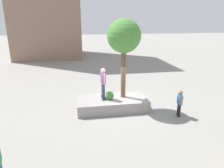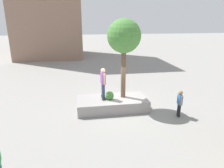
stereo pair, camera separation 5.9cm
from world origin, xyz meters
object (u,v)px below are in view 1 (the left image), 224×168
skateboarder (103,81)px  passerby_with_bag (180,102)px  plaza_tree (124,37)px  skateboard (103,97)px  planter_ledge (112,104)px

skateboarder → passerby_with_bag: skateboarder is taller
plaza_tree → skateboard: 3.68m
skateboard → passerby_with_bag: size_ratio=0.53×
planter_ledge → plaza_tree: (-0.70, -0.18, 3.86)m
skateboarder → passerby_with_bag: 4.42m
skateboarder → passerby_with_bag: size_ratio=1.16×
planter_ledge → plaza_tree: 3.93m
planter_ledge → skateboard: size_ratio=5.13×
plaza_tree → skateboarder: bearing=2.0°
skateboard → skateboarder: size_ratio=0.46×
planter_ledge → passerby_with_bag: 3.86m
planter_ledge → passerby_with_bag: size_ratio=2.72×
passerby_with_bag → skateboarder: bearing=-24.0°
plaza_tree → passerby_with_bag: plaza_tree is taller
skateboarder → planter_ledge: bearing=164.8°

